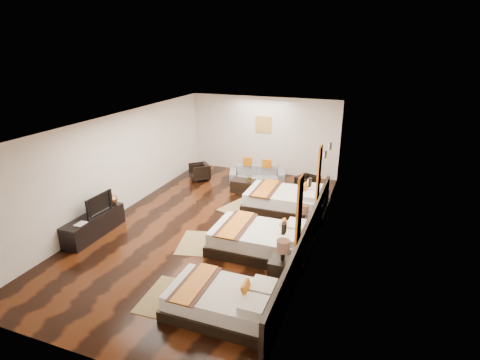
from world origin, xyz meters
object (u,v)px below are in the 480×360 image
at_px(book, 77,223).
at_px(coffee_table, 247,186).
at_px(figurine, 111,198).
at_px(tv, 97,204).
at_px(nightstand_a, 282,269).
at_px(nightstand_b, 303,226).
at_px(bed_mid, 262,240).
at_px(bed_near, 223,301).
at_px(armchair_right, 308,185).
at_px(bed_far, 287,200).
at_px(armchair_left, 199,172).
at_px(sofa, 257,174).
at_px(table_plant, 250,178).
at_px(tv_console, 94,225).

relative_size(book, coffee_table, 0.28).
bearing_deg(figurine, tv, -85.10).
distance_m(nightstand_a, coffee_table, 4.99).
xyz_separation_m(tv, coffee_table, (2.59, 3.94, -0.61)).
height_order(nightstand_b, figurine, figurine).
relative_size(bed_mid, nightstand_b, 2.63).
xyz_separation_m(bed_near, tv, (-4.14, 1.73, 0.55)).
distance_m(figurine, armchair_right, 6.01).
bearing_deg(bed_near, bed_far, 89.94).
bearing_deg(armchair_left, bed_far, 23.72).
xyz_separation_m(figurine, sofa, (2.64, 4.41, -0.45)).
height_order(armchair_right, coffee_table, armchair_right).
height_order(armchair_left, table_plant, table_plant).
xyz_separation_m(bed_near, figurine, (-4.19, 2.31, 0.47)).
bearing_deg(nightstand_a, bed_near, -121.05).
xyz_separation_m(nightstand_a, sofa, (-2.31, 5.47, -0.07)).
height_order(bed_mid, bed_far, bed_far).
bearing_deg(armchair_right, coffee_table, 130.26).
bearing_deg(bed_far, tv, -144.04).
distance_m(armchair_left, armchair_right, 3.83).
height_order(nightstand_b, sofa, nightstand_b).
relative_size(bed_near, coffee_table, 1.97).
height_order(sofa, armchair_right, armchair_right).
bearing_deg(figurine, tv_console, -90.00).
xyz_separation_m(bed_far, sofa, (-1.56, 1.98, -0.03)).
bearing_deg(bed_far, nightstand_b, -62.59).
xyz_separation_m(bed_mid, coffee_table, (-1.56, 3.38, -0.10)).
distance_m(tv, book, 0.71).
distance_m(nightstand_a, sofa, 5.94).
relative_size(tv, armchair_left, 1.38).
relative_size(tv, book, 3.22).
bearing_deg(armchair_left, figurine, -53.66).
bearing_deg(armchair_right, bed_near, -160.52).
bearing_deg(armchair_right, sofa, 98.82).
height_order(nightstand_a, sofa, nightstand_a).
height_order(tv_console, figurine, figurine).
bearing_deg(sofa, bed_mid, -89.53).
bearing_deg(coffee_table, bed_far, -30.72).
bearing_deg(tv, figurine, 6.21).
distance_m(nightstand_b, sofa, 4.12).
xyz_separation_m(tv_console, book, (0.00, -0.52, 0.29)).
xyz_separation_m(bed_near, armchair_right, (0.31, 6.27, 0.04)).
distance_m(tv, figurine, 0.59).
height_order(coffee_table, table_plant, table_plant).
relative_size(nightstand_a, book, 3.52).
bearing_deg(book, figurine, 90.00).
height_order(bed_far, book, bed_far).
relative_size(bed_far, armchair_left, 3.62).
height_order(bed_mid, nightstand_a, nightstand_a).
xyz_separation_m(bed_far, nightstand_a, (0.75, -3.49, 0.04)).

